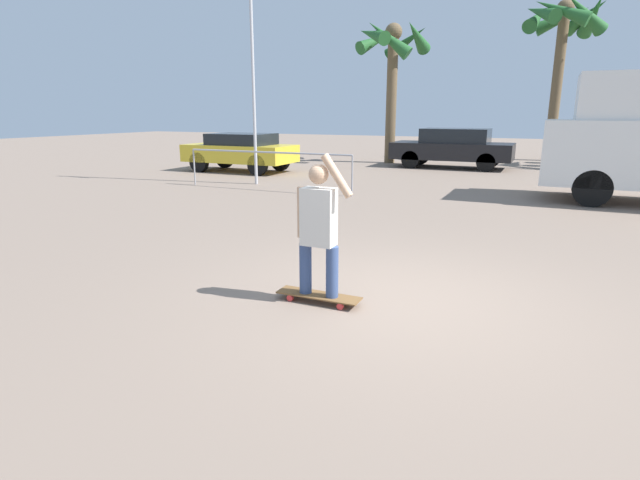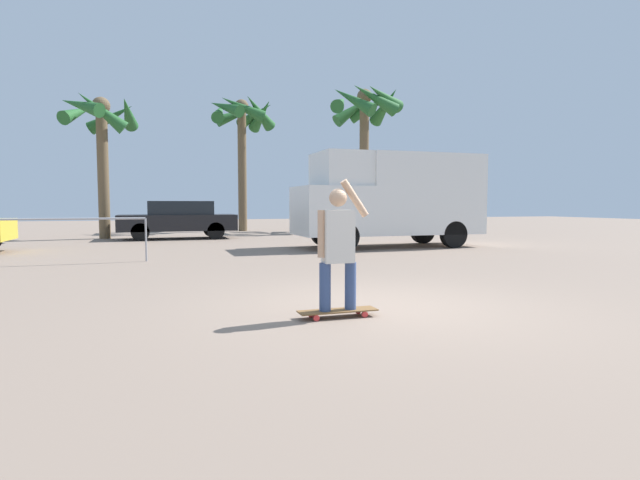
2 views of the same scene
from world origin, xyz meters
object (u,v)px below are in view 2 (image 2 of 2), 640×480
camper_van (391,196)px  parked_car_black (179,219)px  palm_tree_far_left (101,125)px  person_skateboarder (338,243)px  palm_tree_near_van (366,112)px  palm_tree_center_background (243,121)px  skateboard (338,311)px

camper_van → parked_car_black: camper_van is taller
palm_tree_far_left → person_skateboarder: bearing=-75.7°
person_skateboarder → parked_car_black: 15.21m
palm_tree_far_left → parked_car_black: bearing=-17.8°
person_skateboarder → palm_tree_near_van: bearing=65.7°
palm_tree_center_background → palm_tree_far_left: bearing=-147.4°
camper_van → parked_car_black: (-6.44, 6.10, -0.84)m
parked_car_black → palm_tree_near_van: bearing=18.6°
palm_tree_near_van → skateboard: bearing=-114.3°
palm_tree_center_background → palm_tree_near_van: bearing=-16.1°
person_skateboarder → palm_tree_center_background: 20.78m
camper_van → palm_tree_center_background: bearing=105.0°
palm_tree_near_van → person_skateboarder: bearing=-114.3°
parked_car_black → palm_tree_far_left: size_ratio=0.79×
palm_tree_near_van → palm_tree_center_background: (-6.07, 1.76, -0.49)m
camper_van → skateboard: bearing=-119.8°
parked_car_black → palm_tree_center_background: bearing=55.1°
person_skateboarder → palm_tree_near_van: palm_tree_near_van is taller
palm_tree_near_van → palm_tree_far_left: palm_tree_near_van is taller
person_skateboarder → palm_tree_far_left: palm_tree_far_left is taller
palm_tree_far_left → palm_tree_center_background: bearing=32.6°
person_skateboarder → camper_van: 10.46m
camper_van → palm_tree_near_van: bearing=71.6°
palm_tree_near_van → camper_van: bearing=-108.4°
parked_car_black → palm_tree_near_van: size_ratio=0.61×
skateboard → palm_tree_center_background: palm_tree_center_background is taller
palm_tree_near_van → palm_tree_far_left: (-12.39, -2.29, -1.61)m
palm_tree_near_van → palm_tree_center_background: size_ratio=1.09×
skateboard → parked_car_black: bearing=94.7°
parked_car_black → skateboard: bearing=-85.3°
palm_tree_center_background → parked_car_black: bearing=-124.9°
skateboard → camper_van: bearing=60.2°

